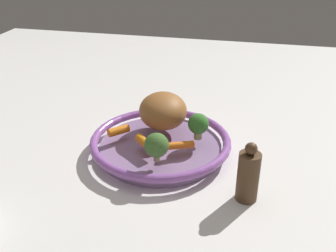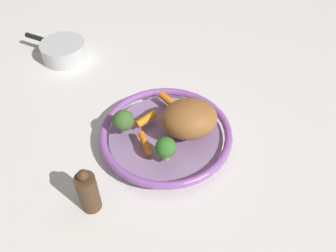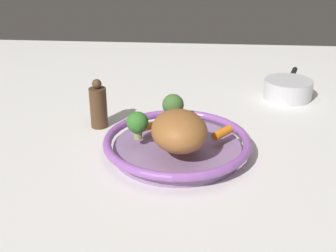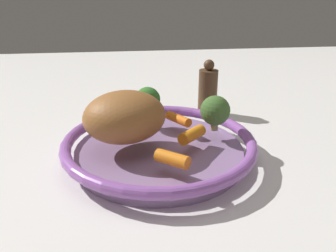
% 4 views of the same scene
% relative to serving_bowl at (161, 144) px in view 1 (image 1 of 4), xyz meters
% --- Properties ---
extents(ground_plane, '(2.08, 2.08, 0.00)m').
position_rel_serving_bowl_xyz_m(ground_plane, '(0.00, 0.00, -0.02)').
color(ground_plane, silver).
extents(serving_bowl, '(0.34, 0.34, 0.04)m').
position_rel_serving_bowl_xyz_m(serving_bowl, '(0.00, 0.00, 0.00)').
color(serving_bowl, '#8E709E').
rests_on(serving_bowl, ground_plane).
extents(roast_chicken_piece, '(0.16, 0.15, 0.08)m').
position_rel_serving_bowl_xyz_m(roast_chicken_piece, '(-0.06, -0.01, 0.06)').
color(roast_chicken_piece, '#965C2D').
rests_on(roast_chicken_piece, serving_bowl).
extents(baby_carrot_back, '(0.04, 0.06, 0.02)m').
position_rel_serving_bowl_xyz_m(baby_carrot_back, '(0.04, 0.06, 0.03)').
color(baby_carrot_back, orange).
rests_on(baby_carrot_back, serving_bowl).
extents(baby_carrot_right, '(0.05, 0.05, 0.02)m').
position_rel_serving_bowl_xyz_m(baby_carrot_right, '(0.01, -0.10, 0.03)').
color(baby_carrot_right, orange).
rests_on(baby_carrot_right, serving_bowl).
extents(baby_carrot_center, '(0.06, 0.06, 0.02)m').
position_rel_serving_bowl_xyz_m(baby_carrot_center, '(0.05, -0.02, 0.03)').
color(baby_carrot_center, orange).
rests_on(baby_carrot_center, serving_bowl).
extents(broccoli_floret_mid, '(0.05, 0.05, 0.06)m').
position_rel_serving_bowl_xyz_m(broccoli_floret_mid, '(0.10, 0.02, 0.06)').
color(broccoli_floret_mid, tan).
rests_on(broccoli_floret_mid, serving_bowl).
extents(broccoli_floret_large, '(0.05, 0.05, 0.06)m').
position_rel_serving_bowl_xyz_m(broccoli_floret_large, '(-0.01, 0.09, 0.06)').
color(broccoli_floret_large, '#98A866').
rests_on(broccoli_floret_large, serving_bowl).
extents(pepper_mill, '(0.04, 0.04, 0.13)m').
position_rel_serving_bowl_xyz_m(pepper_mill, '(0.14, 0.21, 0.03)').
color(pepper_mill, '#4C331E').
rests_on(pepper_mill, ground_plane).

